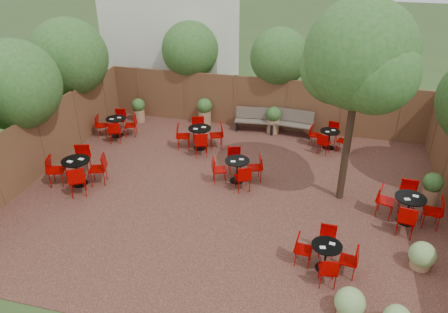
# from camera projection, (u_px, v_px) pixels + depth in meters

# --- Properties ---
(ground) EXTENTS (80.00, 80.00, 0.00)m
(ground) POSITION_uv_depth(u_px,v_px,m) (230.00, 196.00, 12.48)
(ground) COLOR #354F23
(ground) RESTS_ON ground
(courtyard_paving) EXTENTS (12.00, 10.00, 0.02)m
(courtyard_paving) POSITION_uv_depth(u_px,v_px,m) (230.00, 196.00, 12.48)
(courtyard_paving) COLOR #351815
(courtyard_paving) RESTS_ON ground
(fence_back) EXTENTS (12.00, 0.08, 2.00)m
(fence_back) POSITION_uv_depth(u_px,v_px,m) (261.00, 103.00, 16.28)
(fence_back) COLOR brown
(fence_back) RESTS_ON ground
(fence_left) EXTENTS (0.08, 10.00, 2.00)m
(fence_left) POSITION_uv_depth(u_px,v_px,m) (42.00, 142.00, 13.32)
(fence_left) COLOR brown
(fence_left) RESTS_ON ground
(neighbour_building) EXTENTS (5.00, 4.00, 8.00)m
(neighbour_building) POSITION_uv_depth(u_px,v_px,m) (173.00, 3.00, 18.42)
(neighbour_building) COLOR silver
(neighbour_building) RESTS_ON ground
(overhang_foliage) EXTENTS (15.92, 10.74, 2.76)m
(overhang_foliage) POSITION_uv_depth(u_px,v_px,m) (183.00, 75.00, 13.60)
(overhang_foliage) COLOR #2B581C
(overhang_foliage) RESTS_ON ground
(courtyard_tree) EXTENTS (2.87, 2.78, 5.51)m
(courtyard_tree) POSITION_uv_depth(u_px,v_px,m) (359.00, 62.00, 10.53)
(courtyard_tree) COLOR black
(courtyard_tree) RESTS_ON courtyard_paving
(park_bench_left) EXTENTS (1.57, 0.66, 0.94)m
(park_bench_left) POSITION_uv_depth(u_px,v_px,m) (293.00, 122.00, 15.92)
(park_bench_left) COLOR brown
(park_bench_left) RESTS_ON courtyard_paving
(park_bench_right) EXTENTS (1.48, 0.61, 0.89)m
(park_bench_right) POSITION_uv_depth(u_px,v_px,m) (254.00, 119.00, 16.25)
(park_bench_right) COLOR brown
(park_bench_right) RESTS_ON courtyard_paving
(bistro_tables) EXTENTS (11.33, 7.58, 0.94)m
(bistro_tables) POSITION_uv_depth(u_px,v_px,m) (223.00, 165.00, 13.19)
(bistro_tables) COLOR black
(bistro_tables) RESTS_ON courtyard_paving
(planters) EXTENTS (10.78, 4.33, 1.08)m
(planters) POSITION_uv_depth(u_px,v_px,m) (249.00, 126.00, 15.44)
(planters) COLOR #9E724F
(planters) RESTS_ON courtyard_paving
(low_shrubs) EXTENTS (2.19, 2.56, 0.65)m
(low_shrubs) POSITION_uv_depth(u_px,v_px,m) (390.00, 288.00, 8.86)
(low_shrubs) COLOR #9E724F
(low_shrubs) RESTS_ON courtyard_paving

